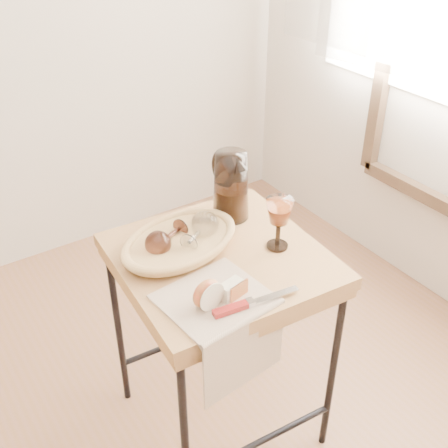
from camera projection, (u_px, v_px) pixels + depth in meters
side_table at (221, 345)px, 1.87m from camera, size 0.63×0.63×0.75m
tea_towel at (215, 298)px, 1.49m from camera, size 0.30×0.27×0.01m
bread_basket at (180, 244)px, 1.67m from camera, size 0.39×0.31×0.05m
goblet_lying_a at (168, 237)px, 1.65m from camera, size 0.15×0.12×0.08m
goblet_lying_b at (198, 232)px, 1.67m from camera, size 0.17×0.15×0.09m
pitcher at (231, 186)px, 1.79m from camera, size 0.19×0.26×0.27m
wine_goblet at (279, 224)px, 1.65m from camera, size 0.09×0.09×0.17m
apple_half at (206, 293)px, 1.45m from camera, size 0.09×0.06×0.08m
apple_wedge at (232, 289)px, 1.49m from camera, size 0.07×0.05×0.05m
table_knife at (253, 301)px, 1.47m from camera, size 0.25×0.06×0.02m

